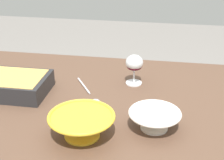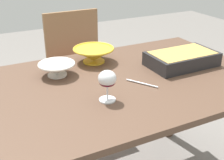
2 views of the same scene
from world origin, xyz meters
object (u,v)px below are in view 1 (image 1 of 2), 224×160
(dining_table, at_px, (101,123))
(mixing_bowl, at_px, (155,119))
(casserole_dish, at_px, (5,83))
(small_bowl, at_px, (82,124))
(wine_glass, at_px, (134,65))
(serving_spoon, at_px, (91,95))

(dining_table, xyz_separation_m, mixing_bowl, (-0.23, 0.20, 0.17))
(dining_table, relative_size, mixing_bowl, 7.94)
(casserole_dish, distance_m, small_bowl, 0.49)
(wine_glass, bearing_deg, mixing_bowl, 107.48)
(casserole_dish, height_order, serving_spoon, casserole_dish)
(small_bowl, bearing_deg, serving_spoon, -83.69)
(wine_glass, relative_size, casserole_dish, 0.37)
(serving_spoon, bearing_deg, wine_glass, -135.76)
(serving_spoon, bearing_deg, casserole_dish, 2.65)
(serving_spoon, bearing_deg, dining_table, -178.59)
(dining_table, relative_size, small_bowl, 6.46)
(wine_glass, xyz_separation_m, mixing_bowl, (-0.11, 0.35, -0.05))
(mixing_bowl, height_order, serving_spoon, mixing_bowl)
(wine_glass, relative_size, serving_spoon, 0.58)
(mixing_bowl, height_order, small_bowl, small_bowl)
(dining_table, bearing_deg, casserole_dish, 2.53)
(mixing_bowl, bearing_deg, casserole_dish, -15.22)
(wine_glass, xyz_separation_m, casserole_dish, (0.54, 0.18, -0.05))
(dining_table, height_order, casserole_dish, casserole_dish)
(wine_glass, xyz_separation_m, serving_spoon, (0.16, 0.16, -0.09))
(casserole_dish, xyz_separation_m, mixing_bowl, (-0.65, 0.18, -0.00))
(casserole_dish, bearing_deg, serving_spoon, -177.35)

